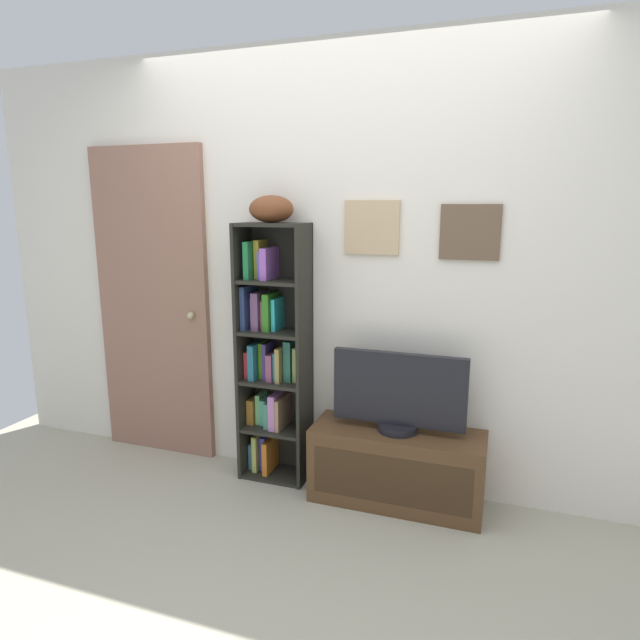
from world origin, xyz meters
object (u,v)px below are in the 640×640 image
bookshelf (271,357)px  tv_stand (396,466)px  football (271,209)px  door (153,305)px  television (399,393)px

bookshelf → tv_stand: bookshelf is taller
bookshelf → football: (0.03, -0.03, 0.87)m
bookshelf → door: door is taller
tv_stand → door: size_ratio=0.47×
football → tv_stand: size_ratio=0.26×
television → door: door is taller
tv_stand → door: bearing=174.8°
bookshelf → tv_stand: bearing=-5.9°
bookshelf → television: bearing=-5.8°
football → tv_stand: (0.76, -0.06, -1.41)m
tv_stand → television: bearing=90.0°
tv_stand → door: 1.84m
football → door: door is taller
bookshelf → tv_stand: (0.79, -0.08, -0.54)m
football → television: bearing=-4.1°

